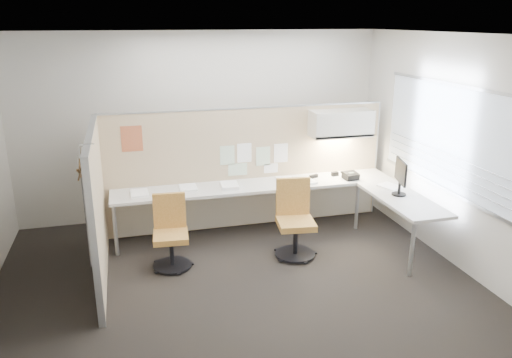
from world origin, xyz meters
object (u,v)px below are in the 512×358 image
object	(u,v)px
monitor	(401,175)
phone	(350,176)
desk	(282,194)
chair_right	(295,221)
chair_left	(171,234)

from	to	relation	value
monitor	phone	distance (m)	0.89
desk	phone	xyz separation A→B (m)	(1.05, 0.02, 0.18)
chair_right	phone	bearing A→B (deg)	39.64
desk	phone	distance (m)	1.06
monitor	phone	bearing A→B (deg)	36.95
chair_left	chair_right	bearing A→B (deg)	1.40
desk	chair_right	distance (m)	0.67
chair_left	phone	world-z (taller)	chair_left
desk	monitor	world-z (taller)	monitor
chair_left	chair_right	size ratio (longest dim) A/B	0.91
chair_left	chair_right	distance (m)	1.58
monitor	desk	bearing A→B (deg)	75.33
monitor	chair_left	bearing A→B (deg)	100.85
chair_right	monitor	xyz separation A→B (m)	(1.40, -0.12, 0.54)
chair_left	monitor	xyz separation A→B (m)	(2.98, -0.22, 0.59)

